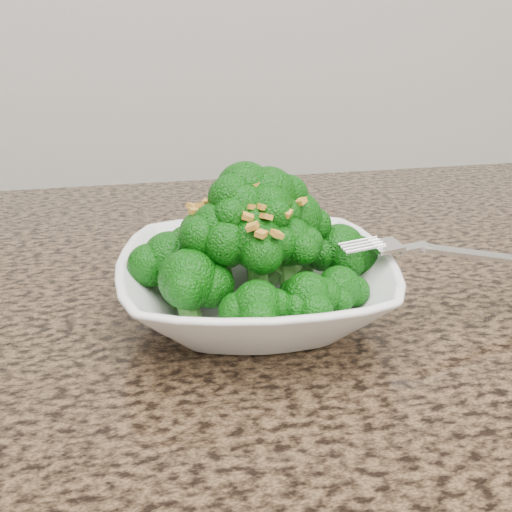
{
  "coord_description": "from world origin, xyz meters",
  "views": [
    {
      "loc": [
        -0.15,
        -0.02,
        1.12
      ],
      "look_at": [
        -0.06,
        0.41,
        0.95
      ],
      "focal_mm": 45.0,
      "sensor_mm": 36.0,
      "label": 1
    }
  ],
  "objects": [
    {
      "name": "granite_counter",
      "position": [
        0.0,
        0.3,
        0.89
      ],
      "size": [
        1.64,
        1.04,
        0.03
      ],
      "primitive_type": "cube",
      "color": "brown",
      "rests_on": "cabinet"
    },
    {
      "name": "bowl",
      "position": [
        -0.06,
        0.41,
        0.92
      ],
      "size": [
        0.22,
        0.22,
        0.05
      ],
      "primitive_type": "imported",
      "rotation": [
        0.0,
        0.0,
        -0.11
      ],
      "color": "white",
      "rests_on": "granite_counter"
    },
    {
      "name": "broccoli_pile",
      "position": [
        -0.06,
        0.41,
        0.99
      ],
      "size": [
        0.18,
        0.18,
        0.08
      ],
      "primitive_type": null,
      "color": "#0D5D0A",
      "rests_on": "bowl"
    },
    {
      "name": "garlic_topping",
      "position": [
        -0.06,
        0.41,
        1.03
      ],
      "size": [
        0.11,
        0.11,
        0.01
      ],
      "primitive_type": null,
      "color": "gold",
      "rests_on": "broccoli_pile"
    },
    {
      "name": "fork",
      "position": [
        0.06,
        0.39,
        0.96
      ],
      "size": [
        0.2,
        0.04,
        0.01
      ],
      "primitive_type": null,
      "rotation": [
        0.0,
        0.0,
        0.03
      ],
      "color": "silver",
      "rests_on": "bowl"
    }
  ]
}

